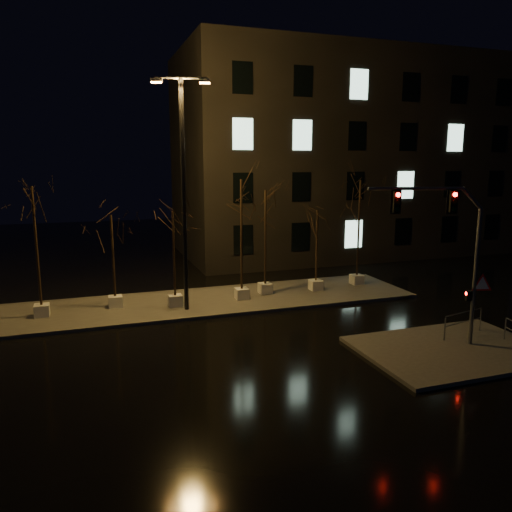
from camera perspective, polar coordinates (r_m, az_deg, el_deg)
name	(u,v)px	position (r m, az deg, el deg)	size (l,w,h in m)	color
ground	(238,343)	(20.23, -2.06, -9.93)	(90.00, 90.00, 0.00)	black
median	(204,302)	(25.72, -5.96, -5.25)	(22.00, 5.00, 0.15)	#45433E
sidewalk_corner	(452,350)	(20.77, 21.54, -9.93)	(7.00, 5.00, 0.15)	#45433E
building	(340,157)	(41.02, 9.58, 11.12)	(25.00, 12.00, 15.00)	black
tree_0	(34,216)	(24.21, -24.04, 4.22)	(1.80, 1.80, 6.10)	silver
tree_1	(112,236)	(24.69, -16.14, 2.25)	(1.80, 1.80, 4.64)	silver
tree_2	(173,233)	(24.21, -9.44, 2.58)	(1.80, 1.80, 4.75)	silver
tree_3	(241,207)	(25.05, -1.70, 5.66)	(1.80, 1.80, 6.29)	silver
tree_4	(265,214)	(26.20, 1.08, 4.87)	(1.80, 1.80, 5.67)	silver
tree_5	(317,228)	(27.17, 7.00, 3.18)	(1.80, 1.80, 4.54)	silver
tree_6	(360,204)	(28.78, 11.76, 5.86)	(1.80, 1.80, 6.12)	silver
traffic_signal_mast	(452,243)	(20.08, 21.51, 1.41)	(4.78, 1.54, 6.08)	slate
streetlight_main	(183,180)	(23.34, -8.31, 8.60)	(2.65, 0.93, 10.68)	black
guard_rail_a	(463,320)	(22.13, 22.62, -6.76)	(2.26, 0.53, 0.99)	slate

